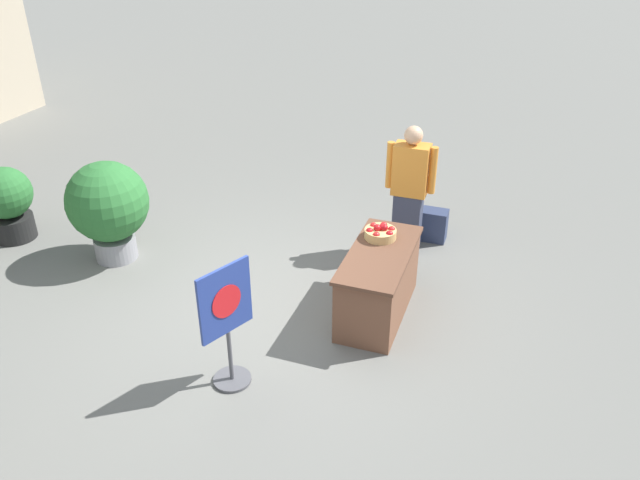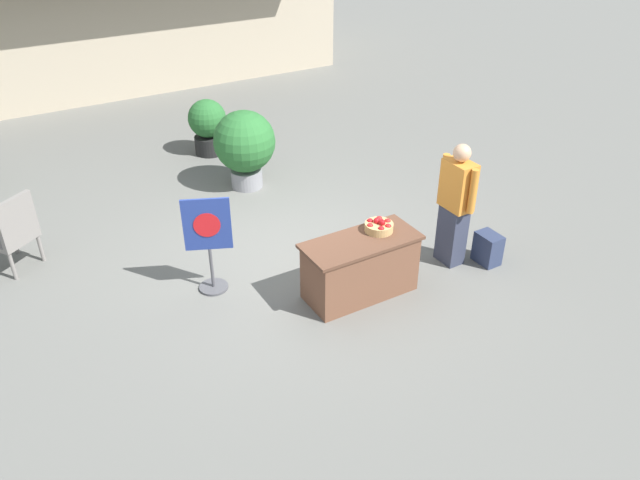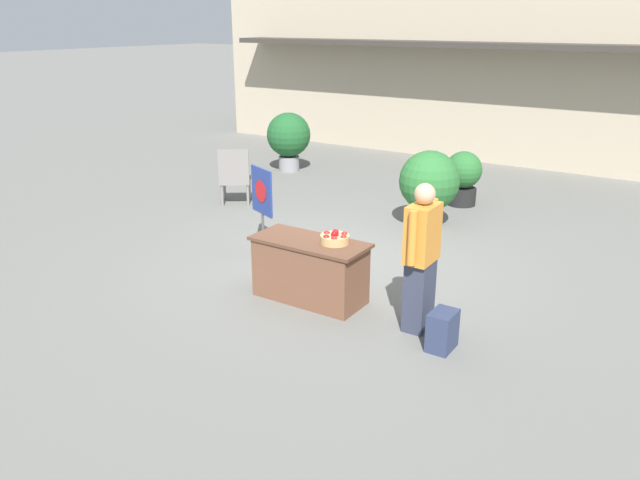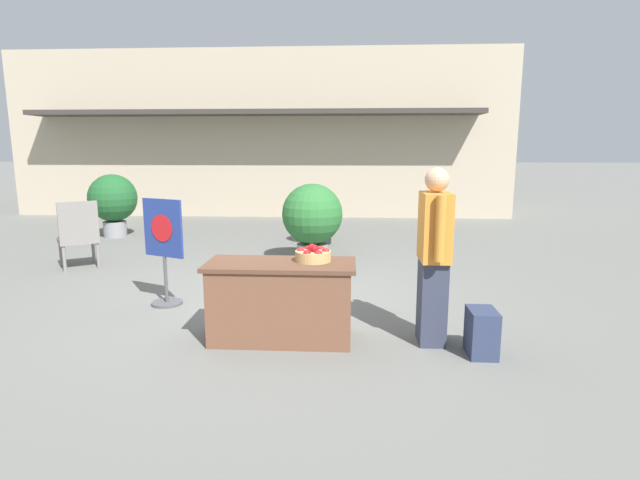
{
  "view_description": "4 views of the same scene",
  "coord_description": "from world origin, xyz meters",
  "views": [
    {
      "loc": [
        -5.09,
        -2.38,
        4.05
      ],
      "look_at": [
        0.44,
        -0.42,
        0.73
      ],
      "focal_mm": 35.0,
      "sensor_mm": 36.0,
      "label": 1
    },
    {
      "loc": [
        -3.2,
        -6.22,
        4.58
      ],
      "look_at": [
        -0.12,
        -0.97,
        0.83
      ],
      "focal_mm": 35.0,
      "sensor_mm": 36.0,
      "label": 2
    },
    {
      "loc": [
        4.27,
        -6.88,
        3.25
      ],
      "look_at": [
        0.33,
        -0.86,
        0.68
      ],
      "focal_mm": 35.0,
      "sensor_mm": 36.0,
      "label": 3
    },
    {
      "loc": [
        1.0,
        -5.68,
        1.83
      ],
      "look_at": [
        0.67,
        -0.23,
        0.82
      ],
      "focal_mm": 28.0,
      "sensor_mm": 36.0,
      "label": 4
    }
  ],
  "objects": [
    {
      "name": "poster_board",
      "position": [
        -1.16,
        -0.11,
        0.68
      ],
      "size": [
        0.53,
        0.36,
        1.25
      ],
      "rotation": [
        0.0,
        0.0,
        -1.98
      ],
      "color": "#4C4C51",
      "rests_on": "ground_plane"
    },
    {
      "name": "potted_plant_far_right",
      "position": [
        0.39,
        2.26,
        0.73
      ],
      "size": [
        0.98,
        0.98,
        1.27
      ],
      "color": "gray",
      "rests_on": "ground_plane"
    },
    {
      "name": "ground_plane",
      "position": [
        0.0,
        0.0,
        0.0
      ],
      "size": [
        120.0,
        120.0,
        0.0
      ],
      "primitive_type": "plane",
      "color": "slate"
    },
    {
      "name": "apple_basket",
      "position": [
        0.65,
        -1.04,
        0.83
      ],
      "size": [
        0.34,
        0.34,
        0.16
      ],
      "color": "tan",
      "rests_on": "display_table"
    },
    {
      "name": "person_visitor",
      "position": [
        1.78,
        -1.11,
        0.84
      ],
      "size": [
        0.26,
        0.61,
        1.66
      ],
      "rotation": [
        0.0,
        0.0,
        -3.13
      ],
      "color": "#33384C",
      "rests_on": "ground_plane"
    },
    {
      "name": "display_table",
      "position": [
        0.35,
        -1.12,
        0.38
      ],
      "size": [
        1.42,
        0.63,
        0.76
      ],
      "color": "brown",
      "rests_on": "ground_plane"
    },
    {
      "name": "backpack",
      "position": [
        2.18,
        -1.38,
        0.21
      ],
      "size": [
        0.24,
        0.34,
        0.42
      ],
      "color": "#2D3856",
      "rests_on": "ground_plane"
    },
    {
      "name": "patio_chair",
      "position": [
        -3.13,
        1.58,
        0.55
      ],
      "size": [
        0.77,
        0.77,
        1.04
      ],
      "rotation": [
        0.0,
        0.0,
        2.2
      ],
      "color": "gray",
      "rests_on": "ground_plane"
    },
    {
      "name": "potted_plant_near_right",
      "position": [
        0.38,
        3.83,
        0.54
      ],
      "size": [
        0.67,
        0.67,
        0.99
      ],
      "color": "black",
      "rests_on": "ground_plane"
    }
  ]
}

